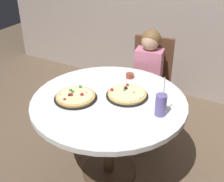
{
  "coord_description": "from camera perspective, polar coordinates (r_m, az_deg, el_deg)",
  "views": [
    {
      "loc": [
        0.97,
        -1.67,
        1.93
      ],
      "look_at": [
        0.0,
        0.05,
        0.8
      ],
      "focal_mm": 46.95,
      "sensor_mm": 36.0,
      "label": 1
    }
  ],
  "objects": [
    {
      "name": "soda_cup",
      "position": [
        2.07,
        9.5,
        -2.66
      ],
      "size": [
        0.08,
        0.08,
        0.31
      ],
      "color": "#6659A5",
      "rests_on": "dining_table"
    },
    {
      "name": "pizza_cheese",
      "position": [
        2.3,
        2.95,
        -0.65
      ],
      "size": [
        0.33,
        0.33,
        0.05
      ],
      "color": "black",
      "rests_on": "dining_table"
    },
    {
      "name": "diner_child",
      "position": [
        2.94,
        6.55,
        0.14
      ],
      "size": [
        0.31,
        0.43,
        1.08
      ],
      "color": "#3F4766",
      "rests_on": "ground_plane"
    },
    {
      "name": "pizza_veggie",
      "position": [
        2.28,
        -7.11,
        -1.12
      ],
      "size": [
        0.33,
        0.33,
        0.05
      ],
      "color": "black",
      "rests_on": "dining_table"
    },
    {
      "name": "chair_wooden",
      "position": [
        3.08,
        7.45,
        2.46
      ],
      "size": [
        0.47,
        0.47,
        0.95
      ],
      "color": "brown",
      "rests_on": "ground_plane"
    },
    {
      "name": "ground_plane",
      "position": [
        2.73,
        -0.53,
        -15.23
      ],
      "size": [
        8.0,
        8.0,
        0.0
      ],
      "primitive_type": "plane",
      "color": "brown"
    },
    {
      "name": "dining_table",
      "position": [
        2.31,
        -0.61,
        -3.73
      ],
      "size": [
        1.21,
        1.21,
        0.75
      ],
      "color": "white",
      "rests_on": "ground_plane"
    },
    {
      "name": "sauce_bowl",
      "position": [
        2.58,
        3.49,
        2.99
      ],
      "size": [
        0.07,
        0.07,
        0.04
      ],
      "primitive_type": "cylinder",
      "color": "brown",
      "rests_on": "dining_table"
    }
  ]
}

